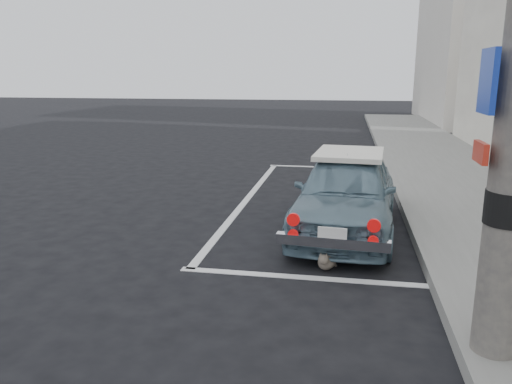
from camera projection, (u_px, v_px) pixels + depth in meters
ground at (271, 260)px, 6.21m from camera, size 80.00×80.00×0.00m
sidewalk at (500, 222)px, 7.55m from camera, size 2.80×40.00×0.15m
building_far at (469, 36)px, 23.34m from camera, size 3.50×10.00×8.00m
pline_rear at (309, 278)px, 5.64m from camera, size 3.00×0.12×0.01m
pline_front at (330, 167)px, 12.34m from camera, size 3.00×0.12×0.01m
pline_side at (247, 199)px, 9.23m from camera, size 0.12×7.00×0.01m
retro_coupe at (346, 192)px, 7.20m from camera, size 1.65×3.52×1.16m
cat at (327, 260)px, 5.87m from camera, size 0.28×0.45×0.25m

